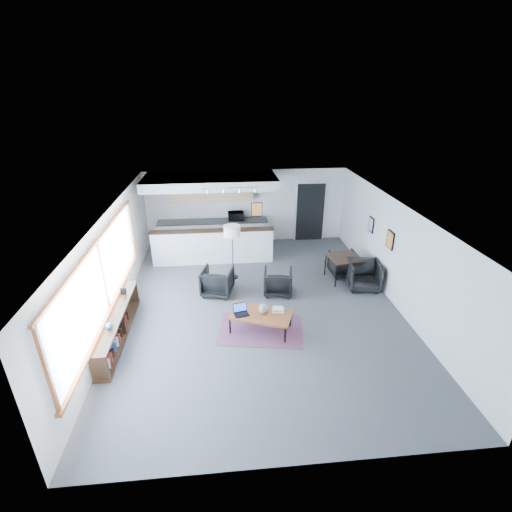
{
  "coord_description": "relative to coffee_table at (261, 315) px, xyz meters",
  "views": [
    {
      "loc": [
        -0.89,
        -8.17,
        5.19
      ],
      "look_at": [
        -0.05,
        0.4,
        1.24
      ],
      "focal_mm": 26.0,
      "sensor_mm": 36.0,
      "label": 1
    }
  ],
  "objects": [
    {
      "name": "room",
      "position": [
        0.08,
        1.05,
        0.88
      ],
      "size": [
        7.02,
        9.02,
        2.62
      ],
      "color": "#464649",
      "rests_on": "ground"
    },
    {
      "name": "window",
      "position": [
        -3.38,
        0.15,
        1.04
      ],
      "size": [
        0.1,
        5.95,
        1.66
      ],
      "color": "#8CBFFF",
      "rests_on": "room"
    },
    {
      "name": "console",
      "position": [
        -3.22,
        0.0,
        -0.09
      ],
      "size": [
        0.35,
        3.0,
        0.8
      ],
      "color": "black",
      "rests_on": "floor"
    },
    {
      "name": "kitchenette",
      "position": [
        -1.12,
        4.76,
        0.96
      ],
      "size": [
        4.2,
        1.96,
        2.6
      ],
      "color": "white",
      "rests_on": "floor"
    },
    {
      "name": "doorway",
      "position": [
        2.38,
        5.47,
        0.66
      ],
      "size": [
        1.1,
        0.12,
        2.15
      ],
      "color": "black",
      "rests_on": "room"
    },
    {
      "name": "track_light",
      "position": [
        -0.51,
        3.25,
        2.11
      ],
      "size": [
        1.6,
        0.07,
        0.15
      ],
      "color": "silver",
      "rests_on": "room"
    },
    {
      "name": "wall_art_lower",
      "position": [
        3.55,
        1.45,
        1.13
      ],
      "size": [
        0.03,
        0.38,
        0.48
      ],
      "color": "black",
      "rests_on": "room"
    },
    {
      "name": "wall_art_upper",
      "position": [
        3.55,
        2.75,
        1.08
      ],
      "size": [
        0.03,
        0.34,
        0.44
      ],
      "color": "black",
      "rests_on": "room"
    },
    {
      "name": "kilim_rug",
      "position": [
        -0.0,
        0.0,
        -0.41
      ],
      "size": [
        2.12,
        1.61,
        0.01
      ],
      "rotation": [
        0.0,
        0.0,
        -0.16
      ],
      "color": "#552C42",
      "rests_on": "floor"
    },
    {
      "name": "coffee_table",
      "position": [
        0.0,
        0.0,
        0.0
      ],
      "size": [
        1.56,
        1.19,
        0.45
      ],
      "rotation": [
        0.0,
        0.0,
        -0.37
      ],
      "color": "brown",
      "rests_on": "floor"
    },
    {
      "name": "laptop",
      "position": [
        -0.46,
        0.05,
        0.1
      ],
      "size": [
        0.38,
        0.34,
        0.23
      ],
      "rotation": [
        0.0,
        0.0,
        0.25
      ],
      "color": "black",
      "rests_on": "coffee_table"
    },
    {
      "name": "ceramic_pot",
      "position": [
        0.06,
        0.02,
        0.15
      ],
      "size": [
        0.22,
        0.22,
        0.22
      ],
      "rotation": [
        0.0,
        0.0,
        0.28
      ],
      "color": "gray",
      "rests_on": "coffee_table"
    },
    {
      "name": "book_stack",
      "position": [
        0.41,
        0.07,
        0.07
      ],
      "size": [
        0.3,
        0.26,
        0.09
      ],
      "rotation": [
        0.0,
        0.0,
        -0.13
      ],
      "color": "silver",
      "rests_on": "coffee_table"
    },
    {
      "name": "coaster",
      "position": [
        0.07,
        -0.19,
        0.04
      ],
      "size": [
        0.11,
        0.11,
        0.01
      ],
      "rotation": [
        0.0,
        0.0,
        -0.06
      ],
      "color": "#E5590C",
      "rests_on": "coffee_table"
    },
    {
      "name": "armchair_left",
      "position": [
        -0.99,
        1.78,
        -0.01
      ],
      "size": [
        0.95,
        0.92,
        0.81
      ],
      "primitive_type": "imported",
      "rotation": [
        0.0,
        0.0,
        2.88
      ],
      "color": "black",
      "rests_on": "floor"
    },
    {
      "name": "armchair_right",
      "position": [
        0.65,
        1.64,
        -0.03
      ],
      "size": [
        0.85,
        0.81,
        0.77
      ],
      "primitive_type": "imported",
      "rotation": [
        0.0,
        0.0,
        2.98
      ],
      "color": "black",
      "rests_on": "floor"
    },
    {
      "name": "floor_lamp",
      "position": [
        -0.53,
        2.68,
        1.0
      ],
      "size": [
        0.62,
        0.62,
        1.63
      ],
      "rotation": [
        0.0,
        0.0,
        0.41
      ],
      "color": "black",
      "rests_on": "floor"
    },
    {
      "name": "dining_table",
      "position": [
        2.66,
        2.25,
        0.24
      ],
      "size": [
        0.96,
        0.96,
        0.73
      ],
      "rotation": [
        0.0,
        0.0,
        0.13
      ],
      "color": "black",
      "rests_on": "floor"
    },
    {
      "name": "dining_chair_near",
      "position": [
        3.08,
        1.71,
        -0.05
      ],
      "size": [
        0.81,
        0.77,
        0.74
      ],
      "primitive_type": "imported",
      "rotation": [
        0.0,
        0.0,
        -0.15
      ],
      "color": "black",
      "rests_on": "floor"
    },
    {
      "name": "dining_chair_far",
      "position": [
        2.77,
        2.56,
        -0.09
      ],
      "size": [
        0.67,
        0.63,
        0.66
      ],
      "primitive_type": "imported",
      "rotation": [
        0.0,
        0.0,
        3.18
      ],
      "color": "black",
      "rests_on": "floor"
    },
    {
      "name": "microwave",
      "position": [
        -0.31,
        5.2,
        0.69
      ],
      "size": [
        0.54,
        0.31,
        0.36
      ],
      "primitive_type": "imported",
      "rotation": [
        0.0,
        0.0,
        0.04
      ],
      "color": "black",
      "rests_on": "kitchenette"
    }
  ]
}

